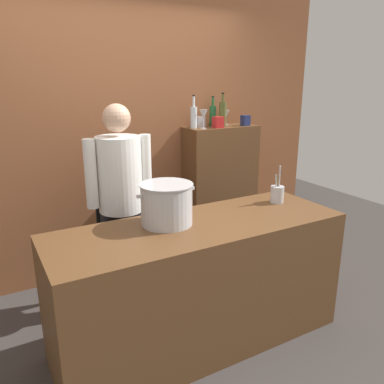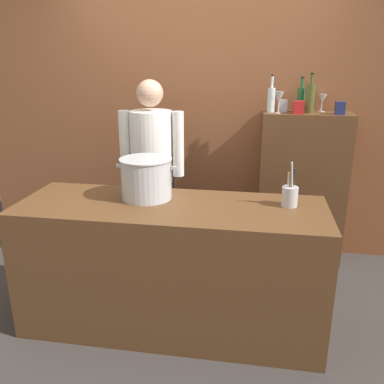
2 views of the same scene
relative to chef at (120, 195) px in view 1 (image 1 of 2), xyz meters
name	(u,v)px [view 1 (image 1 of 2)]	position (x,y,z in m)	size (l,w,h in m)	color
ground_plane	(199,338)	(0.31, -0.70, -0.96)	(8.00, 8.00, 0.00)	#383330
brick_back_panel	(123,116)	(0.31, 0.70, 0.54)	(4.40, 0.10, 3.00)	brown
prep_counter	(199,284)	(0.31, -0.70, -0.51)	(2.03, 0.70, 0.90)	brown
bar_cabinet	(220,191)	(1.26, 0.49, -0.28)	(0.76, 0.32, 1.37)	brown
chef	(120,195)	(0.00, 0.00, 0.00)	(0.53, 0.36, 1.66)	black
stockpot_large	(167,204)	(0.12, -0.59, 0.07)	(0.41, 0.35, 0.28)	#B7BABF
utensil_crock	(277,194)	(1.07, -0.59, 0.01)	(0.10, 0.10, 0.30)	#B7BABF
wine_bottle_clear	(194,116)	(0.94, 0.50, 0.52)	(0.06, 0.06, 0.31)	silver
wine_bottle_green	(213,115)	(1.20, 0.56, 0.51)	(0.07, 0.07, 0.30)	#1E592D
wine_bottle_olive	(223,113)	(1.27, 0.48, 0.53)	(0.07, 0.07, 0.33)	#475123
wine_glass_short	(204,115)	(1.00, 0.42, 0.53)	(0.08, 0.08, 0.18)	silver
wine_glass_tall	(226,114)	(1.38, 0.59, 0.51)	(0.08, 0.08, 0.15)	silver
spice_tin_red	(218,122)	(1.17, 0.41, 0.46)	(0.09, 0.09, 0.11)	red
spice_tin_navy	(245,120)	(1.50, 0.42, 0.46)	(0.08, 0.08, 0.10)	navy
spice_tin_silver	(200,122)	(1.04, 0.55, 0.45)	(0.08, 0.08, 0.10)	#B2B2B7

